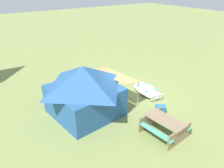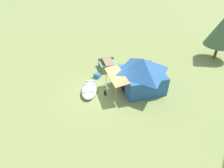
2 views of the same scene
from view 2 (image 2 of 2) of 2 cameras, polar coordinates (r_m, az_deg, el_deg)
The scene contains 7 objects.
ground_plane at distance 14.26m, azimuth -2.27°, elevation -2.22°, with size 80.00×80.00×0.00m, color olive.
beached_rowboat at distance 14.16m, azimuth -7.04°, elevation -1.82°, with size 2.45×1.53×0.38m.
canvas_cabin_tent at distance 14.09m, azimuth 9.12°, elevation 3.25°, with size 3.57×4.40×2.52m.
picnic_table at distance 16.93m, azimuth -1.19°, elevation 6.24°, with size 1.85×1.64×0.77m.
cooler_box at distance 15.80m, azimuth -4.60°, elevation 2.57°, with size 0.51×0.35×0.34m, color #286FBA.
fuel_can at distance 13.81m, azimuth -2.13°, elevation -2.74°, with size 0.18×0.18×0.34m, color black.
pine_tree_back_right at distance 20.62m, azimuth 31.18°, elevation 14.28°, with size 2.87×2.87×4.59m.
Camera 2 is at (11.24, -1.67, 8.61)m, focal length 29.76 mm.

